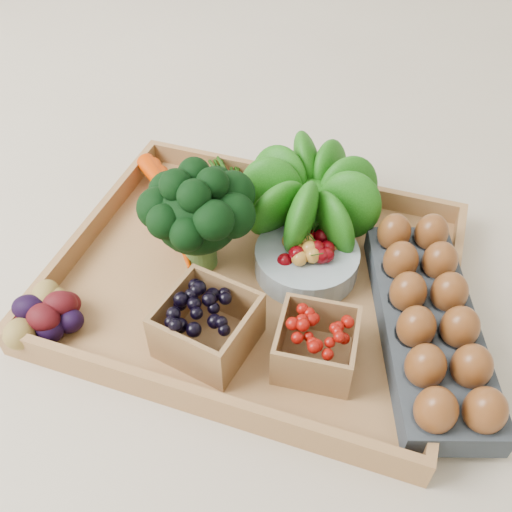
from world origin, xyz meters
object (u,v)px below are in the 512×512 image
(cherry_bowl, at_px, (306,260))
(broccoli, at_px, (199,232))
(tray, at_px, (256,281))
(egg_carton, at_px, (427,326))

(cherry_bowl, bearing_deg, broccoli, -166.74)
(tray, xyz_separation_m, broccoli, (-0.09, 0.00, 0.07))
(broccoli, bearing_deg, egg_carton, -4.99)
(tray, bearing_deg, broccoli, 177.88)
(tray, distance_m, cherry_bowl, 0.08)
(broccoli, bearing_deg, tray, -2.12)
(tray, xyz_separation_m, cherry_bowl, (0.06, 0.04, 0.03))
(broccoli, height_order, cherry_bowl, broccoli)
(egg_carton, bearing_deg, broccoli, 156.70)
(broccoli, relative_size, cherry_bowl, 1.04)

